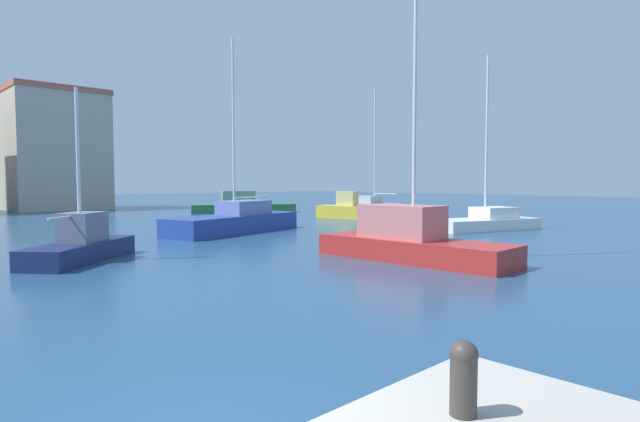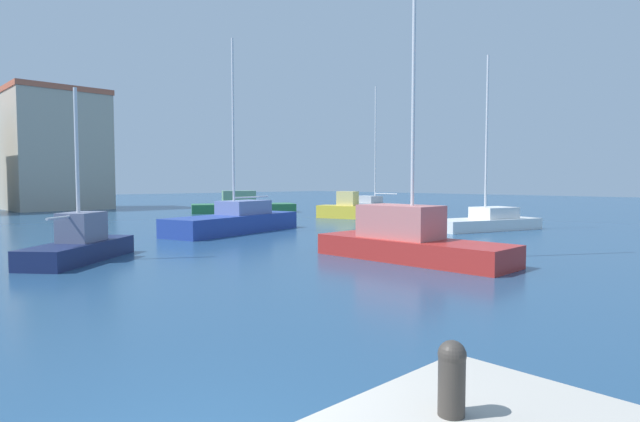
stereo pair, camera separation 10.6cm
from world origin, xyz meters
The scene contains 10 objects.
water centered at (15.00, 20.00, 0.00)m, with size 160.00×160.00×0.00m, color navy.
mooring_bollard centered at (1.33, -2.01, 1.20)m, with size 0.22×0.22×0.59m.
sailboat_grey_near_pier centered at (33.55, 26.29, 0.51)m, with size 3.50×8.40×11.29m.
sailboat_red_outer_mooring centered at (12.03, 6.38, 0.72)m, with size 2.33×7.02×11.68m.
motorboat_green_inner_mooring centered at (23.29, 32.45, 0.59)m, with size 9.10×6.73×1.89m.
sailboat_white_far_left centered at (23.99, 9.91, 0.50)m, with size 6.78×4.02×9.56m.
sailboat_blue_center_channel centered at (13.15, 18.47, 0.62)m, with size 8.64×4.50×10.11m.
sailboat_navy_mid_harbor centered at (3.78, 13.90, 0.56)m, with size 4.61×4.27×5.81m.
motorboat_yellow_distant_east centered at (24.76, 21.29, 0.64)m, with size 2.75×4.67×1.97m.
warehouse_block centered at (13.23, 48.98, 5.71)m, with size 8.39×7.75×11.40m.
Camera 1 is at (-2.14, -4.03, 2.70)m, focal length 28.50 mm.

